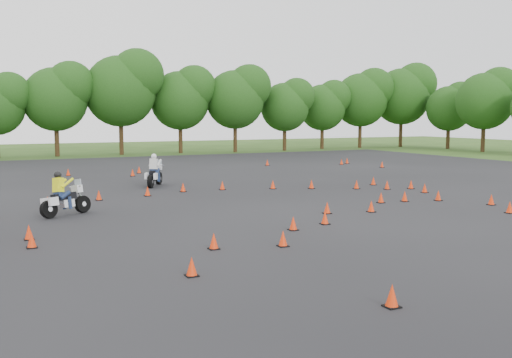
# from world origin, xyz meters

# --- Properties ---
(ground) EXTENTS (140.00, 140.00, 0.00)m
(ground) POSITION_xyz_m (0.00, 0.00, 0.00)
(ground) COLOR #2D5119
(ground) RESTS_ON ground
(asphalt_pad) EXTENTS (62.00, 62.00, 0.00)m
(asphalt_pad) POSITION_xyz_m (0.00, 6.00, 0.01)
(asphalt_pad) COLOR black
(asphalt_pad) RESTS_ON ground
(treeline) EXTENTS (86.68, 32.35, 11.17)m
(treeline) POSITION_xyz_m (2.86, 35.17, 4.70)
(treeline) COLOR #1C4313
(treeline) RESTS_ON ground
(traffic_cones) EXTENTS (36.23, 33.05, 0.45)m
(traffic_cones) POSITION_xyz_m (-0.02, 5.53, 0.23)
(traffic_cones) COLOR #EF320A
(traffic_cones) RESTS_ON asphalt_pad
(rider_yellow) EXTENTS (2.30, 1.72, 1.74)m
(rider_yellow) POSITION_xyz_m (-7.54, 5.33, 0.87)
(rider_yellow) COLOR yellow
(rider_yellow) RESTS_ON ground
(rider_white) EXTENTS (1.86, 2.37, 1.81)m
(rider_white) POSITION_xyz_m (-1.79, 13.03, 0.91)
(rider_white) COLOR beige
(rider_white) RESTS_ON ground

